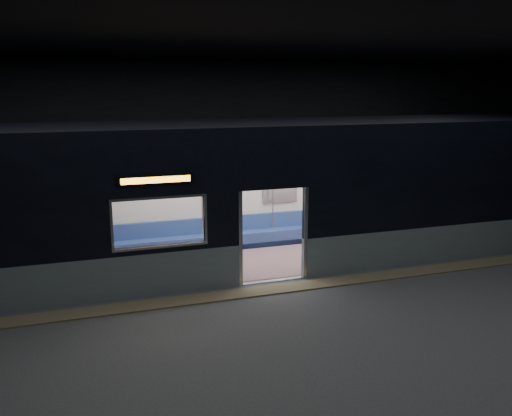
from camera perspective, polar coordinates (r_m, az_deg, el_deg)
station_floor at (r=11.00m, az=3.70°, el=-9.54°), size 24.00×14.00×0.01m
station_envelope at (r=10.19m, az=4.00°, el=9.92°), size 24.00×14.00×5.00m
tactile_strip at (r=11.47m, az=2.65°, el=-8.47°), size 22.80×0.50×0.03m
metro_car at (r=12.78m, az=-0.50°, el=2.30°), size 18.00×3.04×3.35m
passenger at (r=14.79m, az=7.16°, el=-0.55°), size 0.43×0.69×1.35m
handbag at (r=14.61m, az=7.37°, el=-1.19°), size 0.31×0.28×0.14m
transit_map at (r=14.47m, az=2.51°, el=1.87°), size 0.89×0.03×0.58m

